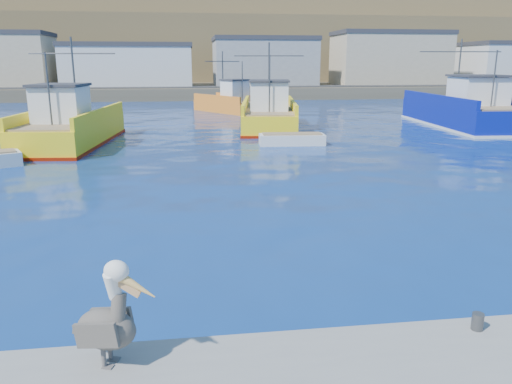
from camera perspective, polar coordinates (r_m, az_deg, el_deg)
ground at (r=11.71m, az=1.72°, el=-10.29°), size 260.00×260.00×0.00m
dock_bollards at (r=8.60m, az=9.72°, el=-15.44°), size 36.20×0.20×0.30m
far_shore at (r=119.76m, az=-7.21°, el=16.38°), size 200.00×81.00×24.00m
trawler_yellow_a at (r=33.02m, az=-20.37°, el=6.93°), size 5.30×11.94×6.56m
trawler_yellow_b at (r=38.73m, az=1.47°, el=8.80°), size 5.62×11.81×6.52m
trawler_blue at (r=43.37m, az=22.74°, el=8.50°), size 6.71×14.29×6.86m
boat_orange at (r=51.98m, az=-3.05°, el=10.23°), size 6.91×8.57×6.06m
skiff_mid at (r=31.04m, az=4.12°, el=5.92°), size 4.09×1.66×0.87m
skiff_far at (r=56.65m, az=22.26°, el=8.78°), size 3.68×3.65×0.84m
pelican at (r=7.93m, az=-16.46°, el=-13.91°), size 1.34×0.83×1.69m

